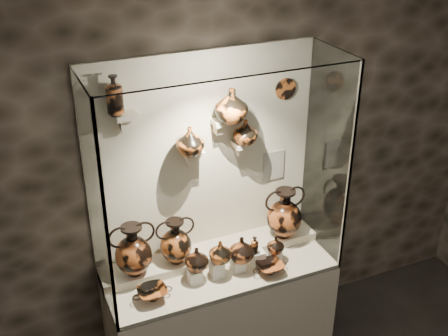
# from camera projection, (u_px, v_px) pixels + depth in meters

# --- Properties ---
(wall_back) EXTENTS (5.00, 0.02, 3.20)m
(wall_back) POSITION_uv_depth(u_px,v_px,m) (203.00, 159.00, 4.04)
(wall_back) COLOR black
(wall_back) RESTS_ON ground
(plinth) EXTENTS (1.70, 0.60, 0.80)m
(plinth) POSITION_uv_depth(u_px,v_px,m) (221.00, 314.00, 4.33)
(plinth) COLOR beige
(plinth) RESTS_ON floor
(front_tier) EXTENTS (1.68, 0.58, 0.03)m
(front_tier) POSITION_uv_depth(u_px,v_px,m) (220.00, 271.00, 4.14)
(front_tier) COLOR #C5B599
(front_tier) RESTS_ON plinth
(rear_tier) EXTENTS (1.70, 0.25, 0.10)m
(rear_tier) POSITION_uv_depth(u_px,v_px,m) (211.00, 255.00, 4.27)
(rear_tier) COLOR #C5B599
(rear_tier) RESTS_ON plinth
(back_panel) EXTENTS (1.70, 0.03, 1.60)m
(back_panel) POSITION_uv_depth(u_px,v_px,m) (203.00, 159.00, 4.04)
(back_panel) COLOR beige
(back_panel) RESTS_ON plinth
(glass_front) EXTENTS (1.70, 0.01, 1.60)m
(glass_front) POSITION_uv_depth(u_px,v_px,m) (238.00, 199.00, 3.54)
(glass_front) COLOR white
(glass_front) RESTS_ON plinth
(glass_left) EXTENTS (0.01, 0.60, 1.60)m
(glass_left) POSITION_uv_depth(u_px,v_px,m) (95.00, 204.00, 3.48)
(glass_left) COLOR white
(glass_left) RESTS_ON plinth
(glass_right) EXTENTS (0.01, 0.60, 1.60)m
(glass_right) POSITION_uv_depth(u_px,v_px,m) (327.00, 156.00, 4.08)
(glass_right) COLOR white
(glass_right) RESTS_ON plinth
(glass_top) EXTENTS (1.70, 0.60, 0.01)m
(glass_top) POSITION_uv_depth(u_px,v_px,m) (220.00, 63.00, 3.41)
(glass_top) COLOR white
(glass_top) RESTS_ON back_panel
(frame_post_left) EXTENTS (0.02, 0.02, 1.60)m
(frame_post_left) POSITION_uv_depth(u_px,v_px,m) (106.00, 227.00, 3.25)
(frame_post_left) COLOR gray
(frame_post_left) RESTS_ON plinth
(frame_post_right) EXTENTS (0.02, 0.02, 1.60)m
(frame_post_right) POSITION_uv_depth(u_px,v_px,m) (349.00, 173.00, 3.84)
(frame_post_right) COLOR gray
(frame_post_right) RESTS_ON plinth
(pedestal_a) EXTENTS (0.09, 0.09, 0.10)m
(pedestal_a) POSITION_uv_depth(u_px,v_px,m) (195.00, 276.00, 3.99)
(pedestal_a) COLOR silver
(pedestal_a) RESTS_ON front_tier
(pedestal_b) EXTENTS (0.09, 0.09, 0.13)m
(pedestal_b) POSITION_uv_depth(u_px,v_px,m) (217.00, 268.00, 4.04)
(pedestal_b) COLOR silver
(pedestal_b) RESTS_ON front_tier
(pedestal_c) EXTENTS (0.09, 0.09, 0.09)m
(pedestal_c) POSITION_uv_depth(u_px,v_px,m) (238.00, 265.00, 4.11)
(pedestal_c) COLOR silver
(pedestal_c) RESTS_ON front_tier
(pedestal_d) EXTENTS (0.09, 0.09, 0.12)m
(pedestal_d) POSITION_uv_depth(u_px,v_px,m) (258.00, 258.00, 4.16)
(pedestal_d) COLOR silver
(pedestal_d) RESTS_ON front_tier
(pedestal_e) EXTENTS (0.09, 0.09, 0.08)m
(pedestal_e) POSITION_uv_depth(u_px,v_px,m) (274.00, 256.00, 4.22)
(pedestal_e) COLOR silver
(pedestal_e) RESTS_ON front_tier
(bracket_ul) EXTENTS (0.14, 0.12, 0.04)m
(bracket_ul) POSITION_uv_depth(u_px,v_px,m) (126.00, 116.00, 3.57)
(bracket_ul) COLOR beige
(bracket_ul) RESTS_ON back_panel
(bracket_ca) EXTENTS (0.14, 0.12, 0.04)m
(bracket_ca) POSITION_uv_depth(u_px,v_px,m) (193.00, 153.00, 3.89)
(bracket_ca) COLOR beige
(bracket_ca) RESTS_ON back_panel
(bracket_cb) EXTENTS (0.10, 0.12, 0.04)m
(bracket_cb) POSITION_uv_depth(u_px,v_px,m) (220.00, 122.00, 3.87)
(bracket_cb) COLOR beige
(bracket_cb) RESTS_ON back_panel
(bracket_cc) EXTENTS (0.14, 0.12, 0.04)m
(bracket_cc) POSITION_uv_depth(u_px,v_px,m) (243.00, 144.00, 4.03)
(bracket_cc) COLOR beige
(bracket_cc) RESTS_ON back_panel
(amphora_left) EXTENTS (0.41, 0.41, 0.39)m
(amphora_left) POSITION_uv_depth(u_px,v_px,m) (133.00, 250.00, 3.90)
(amphora_left) COLOR #A04A1E
(amphora_left) RESTS_ON rear_tier
(amphora_mid) EXTENTS (0.35, 0.35, 0.35)m
(amphora_mid) POSITION_uv_depth(u_px,v_px,m) (175.00, 241.00, 4.04)
(amphora_mid) COLOR #AD521E
(amphora_mid) RESTS_ON rear_tier
(amphora_right) EXTENTS (0.34, 0.34, 0.41)m
(amphora_right) POSITION_uv_depth(u_px,v_px,m) (284.00, 213.00, 4.32)
(amphora_right) COLOR #A04A1E
(amphora_right) RESTS_ON rear_tier
(jug_a) EXTENTS (0.22, 0.22, 0.18)m
(jug_a) POSITION_uv_depth(u_px,v_px,m) (197.00, 259.00, 3.94)
(jug_a) COLOR #A04A1E
(jug_a) RESTS_ON pedestal_a
(jug_b) EXTENTS (0.17, 0.17, 0.17)m
(jug_b) POSITION_uv_depth(u_px,v_px,m) (220.00, 252.00, 3.97)
(jug_b) COLOR #AD521E
(jug_b) RESTS_ON pedestal_b
(jug_c) EXTENTS (0.23, 0.23, 0.20)m
(jug_c) POSITION_uv_depth(u_px,v_px,m) (241.00, 249.00, 4.04)
(jug_c) COLOR #A04A1E
(jug_c) RESTS_ON pedestal_c
(jug_e) EXTENTS (0.15, 0.15, 0.14)m
(jug_e) POSITION_uv_depth(u_px,v_px,m) (275.00, 245.00, 4.16)
(jug_e) COLOR #A04A1E
(jug_e) RESTS_ON pedestal_e
(lekythos_small) EXTENTS (0.08, 0.08, 0.16)m
(lekythos_small) POSITION_uv_depth(u_px,v_px,m) (254.00, 244.00, 4.08)
(lekythos_small) COLOR #AD521E
(lekythos_small) RESTS_ON pedestal_d
(kylix_left) EXTENTS (0.29, 0.25, 0.11)m
(kylix_left) POSITION_uv_depth(u_px,v_px,m) (152.00, 293.00, 3.82)
(kylix_left) COLOR #AD521E
(kylix_left) RESTS_ON front_tier
(kylix_right) EXTENTS (0.30, 0.27, 0.10)m
(kylix_right) POSITION_uv_depth(u_px,v_px,m) (270.00, 267.00, 4.08)
(kylix_right) COLOR #A04A1E
(kylix_right) RESTS_ON front_tier
(lekythos_tall) EXTENTS (0.12, 0.12, 0.29)m
(lekythos_tall) POSITION_uv_depth(u_px,v_px,m) (114.00, 93.00, 3.47)
(lekythos_tall) COLOR #A04A1E
(lekythos_tall) RESTS_ON bracket_ul
(ovoid_vase_a) EXTENTS (0.25, 0.25, 0.20)m
(ovoid_vase_a) POSITION_uv_depth(u_px,v_px,m) (190.00, 141.00, 3.79)
(ovoid_vase_a) COLOR #AD521E
(ovoid_vase_a) RESTS_ON bracket_ca
(ovoid_vase_b) EXTENTS (0.30, 0.30, 0.24)m
(ovoid_vase_b) POSITION_uv_depth(u_px,v_px,m) (231.00, 105.00, 3.78)
(ovoid_vase_b) COLOR #AD521E
(ovoid_vase_b) RESTS_ON bracket_cb
(ovoid_vase_c) EXTENTS (0.23, 0.23, 0.18)m
(ovoid_vase_c) POSITION_uv_depth(u_px,v_px,m) (245.00, 132.00, 3.95)
(ovoid_vase_c) COLOR #AD521E
(ovoid_vase_c) RESTS_ON bracket_cc
(wall_plate) EXTENTS (0.16, 0.02, 0.16)m
(wall_plate) POSITION_uv_depth(u_px,v_px,m) (285.00, 89.00, 4.03)
(wall_plate) COLOR #B15622
(wall_plate) RESTS_ON back_panel
(info_placard) EXTENTS (0.18, 0.01, 0.24)m
(info_placard) POSITION_uv_depth(u_px,v_px,m) (273.00, 165.00, 4.29)
(info_placard) COLOR beige
(info_placard) RESTS_ON back_panel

